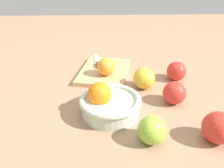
% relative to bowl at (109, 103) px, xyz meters
% --- Properties ---
extents(ground_plane, '(2.40, 2.40, 0.00)m').
position_rel_bowl_xyz_m(ground_plane, '(0.11, -0.07, -0.04)').
color(ground_plane, '#997556').
extents(bowl, '(0.18, 0.18, 0.10)m').
position_rel_bowl_xyz_m(bowl, '(0.00, 0.00, 0.00)').
color(bowl, beige).
rests_on(bowl, ground_plane).
extents(cutting_board, '(0.28, 0.23, 0.02)m').
position_rel_bowl_xyz_m(cutting_board, '(0.27, 0.01, -0.03)').
color(cutting_board, tan).
rests_on(cutting_board, ground_plane).
extents(orange_on_board, '(0.07, 0.07, 0.07)m').
position_rel_bowl_xyz_m(orange_on_board, '(0.22, 0.01, 0.01)').
color(orange_on_board, orange).
rests_on(orange_on_board, cutting_board).
extents(knife, '(0.16, 0.03, 0.01)m').
position_rel_bowl_xyz_m(knife, '(0.33, 0.04, -0.01)').
color(knife, silver).
rests_on(knife, cutting_board).
extents(apple_front_right, '(0.07, 0.07, 0.07)m').
position_rel_bowl_xyz_m(apple_front_right, '(0.21, -0.25, 0.00)').
color(apple_front_right, red).
rests_on(apple_front_right, ground_plane).
extents(apple_front_left, '(0.07, 0.07, 0.07)m').
position_rel_bowl_xyz_m(apple_front_left, '(-0.12, -0.10, 0.00)').
color(apple_front_left, '#8EB738').
rests_on(apple_front_left, ground_plane).
extents(apple_front_left_2, '(0.07, 0.07, 0.07)m').
position_rel_bowl_xyz_m(apple_front_left_2, '(0.05, -0.21, 0.00)').
color(apple_front_left_2, red).
rests_on(apple_front_left_2, ground_plane).
extents(apple_front_left_3, '(0.08, 0.08, 0.08)m').
position_rel_bowl_xyz_m(apple_front_left_3, '(-0.12, -0.27, 0.00)').
color(apple_front_left_3, red).
rests_on(apple_front_left_3, ground_plane).
extents(apple_front_right_2, '(0.08, 0.08, 0.08)m').
position_rel_bowl_xyz_m(apple_front_right_2, '(0.15, -0.13, 0.00)').
color(apple_front_right_2, gold).
rests_on(apple_front_right_2, ground_plane).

